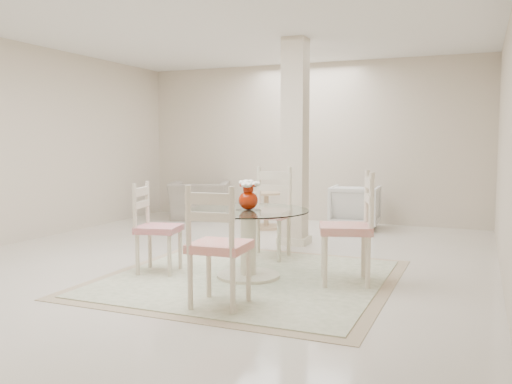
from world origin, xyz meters
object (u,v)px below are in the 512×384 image
at_px(recliner_taupe, 200,200).
at_px(armchair_white, 355,207).
at_px(dining_table, 248,244).
at_px(dining_chair_east, 354,219).
at_px(column, 295,143).
at_px(dining_chair_south, 216,238).
at_px(dining_chair_west, 153,221).
at_px(dining_chair_north, 270,205).
at_px(red_vase, 248,195).
at_px(side_table, 266,212).

bearing_deg(recliner_taupe, armchair_white, 159.70).
bearing_deg(armchair_white, dining_table, 81.68).
height_order(dining_chair_east, armchair_white, dining_chair_east).
distance_m(column, dining_chair_south, 3.06).
bearing_deg(recliner_taupe, dining_chair_west, 91.31).
xyz_separation_m(column, recliner_taupe, (-2.31, 1.62, -1.02)).
xyz_separation_m(column, armchair_white, (0.46, 1.61, -1.01)).
xyz_separation_m(dining_chair_north, recliner_taupe, (-2.32, 2.54, -0.29)).
bearing_deg(red_vase, recliner_taupe, 124.84).
relative_size(dining_table, dining_chair_north, 1.02).
distance_m(dining_chair_west, side_table, 3.19).
distance_m(red_vase, armchair_white, 3.60).
height_order(dining_chair_north, armchair_white, dining_chair_north).
xyz_separation_m(dining_table, armchair_white, (0.30, 3.55, -0.01)).
relative_size(dining_table, dining_chair_east, 1.00).
bearing_deg(dining_chair_south, armchair_white, -95.48).
bearing_deg(dining_chair_south, dining_chair_east, -129.51).
bearing_deg(column, dining_chair_west, -111.76).
bearing_deg(column, side_table, 127.56).
xyz_separation_m(dining_chair_west, armchair_white, (1.30, 3.71, -0.20)).
xyz_separation_m(dining_table, recliner_taupe, (-2.47, 3.55, -0.03)).
distance_m(dining_chair_east, armchair_white, 3.46).
bearing_deg(side_table, recliner_taupe, 159.91).
xyz_separation_m(red_vase, dining_chair_west, (-1.00, -0.17, -0.29)).
relative_size(dining_table, dining_chair_west, 1.16).
height_order(column, dining_chair_north, column).
height_order(column, dining_chair_east, column).
xyz_separation_m(red_vase, side_table, (-0.99, 3.01, -0.57)).
relative_size(dining_table, dining_chair_south, 1.07).
bearing_deg(dining_chair_south, red_vase, -84.94).
xyz_separation_m(armchair_white, side_table, (-1.29, -0.54, -0.08)).
bearing_deg(recliner_taupe, column, 124.74).
distance_m(dining_chair_east, dining_chair_south, 1.46).
relative_size(dining_table, armchair_white, 1.60).
distance_m(dining_chair_south, armchair_white, 4.57).
bearing_deg(column, recliner_taupe, 144.97).
xyz_separation_m(dining_chair_east, recliner_taupe, (-3.48, 3.38, -0.30)).
bearing_deg(dining_chair_east, side_table, -161.96).
height_order(red_vase, armchair_white, red_vase).
bearing_deg(dining_chair_south, recliner_taupe, -63.74).
bearing_deg(side_table, dining_chair_south, -74.06).
bearing_deg(recliner_taupe, dining_table, 104.59).
relative_size(dining_chair_west, armchair_white, 1.38).
bearing_deg(dining_table, dining_chair_south, -81.21).
distance_m(column, dining_table, 2.18).
bearing_deg(armchair_white, column, 70.45).
height_order(dining_table, side_table, dining_table).
distance_m(red_vase, dining_chair_west, 1.06).
bearing_deg(dining_chair_south, side_table, -77.75).
relative_size(column, dining_chair_east, 2.26).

